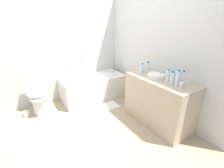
# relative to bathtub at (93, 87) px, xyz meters

# --- Properties ---
(ground_plane) EXTENTS (3.73, 3.73, 0.00)m
(ground_plane) POSITION_rel_bathtub_xyz_m (-0.53, -1.02, -0.29)
(ground_plane) COLOR tan
(wall_back_tiled) EXTENTS (3.12, 0.10, 2.35)m
(wall_back_tiled) POSITION_rel_bathtub_xyz_m (-0.53, 0.40, 0.89)
(wall_back_tiled) COLOR silver
(wall_back_tiled) RESTS_ON ground_plane
(wall_right_mirror) EXTENTS (0.10, 3.13, 2.35)m
(wall_right_mirror) POSITION_rel_bathtub_xyz_m (0.88, -1.02, 0.89)
(wall_right_mirror) COLOR silver
(wall_right_mirror) RESTS_ON ground_plane
(bathtub) EXTENTS (1.48, 0.69, 1.27)m
(bathtub) POSITION_rel_bathtub_xyz_m (0.00, 0.00, 0.00)
(bathtub) COLOR silver
(bathtub) RESTS_ON ground_plane
(toilet) EXTENTS (0.38, 0.51, 0.72)m
(toilet) POSITION_rel_bathtub_xyz_m (-1.23, -0.02, 0.08)
(toilet) COLOR white
(toilet) RESTS_ON ground_plane
(vanity_counter) EXTENTS (0.57, 1.21, 0.85)m
(vanity_counter) POSITION_rel_bathtub_xyz_m (0.55, -1.51, 0.14)
(vanity_counter) COLOR tan
(vanity_counter) RESTS_ON ground_plane
(sink_basin) EXTENTS (0.29, 0.29, 0.06)m
(sink_basin) POSITION_rel_bathtub_xyz_m (0.52, -1.42, 0.59)
(sink_basin) COLOR white
(sink_basin) RESTS_ON vanity_counter
(sink_faucet) EXTENTS (0.13, 0.15, 0.08)m
(sink_faucet) POSITION_rel_bathtub_xyz_m (0.69, -1.42, 0.60)
(sink_faucet) COLOR #B3B3B8
(sink_faucet) RESTS_ON vanity_counter
(water_bottle_0) EXTENTS (0.06, 0.06, 0.21)m
(water_bottle_0) POSITION_rel_bathtub_xyz_m (0.51, -1.66, 0.66)
(water_bottle_0) COLOR silver
(water_bottle_0) RESTS_ON vanity_counter
(water_bottle_1) EXTENTS (0.06, 0.06, 0.19)m
(water_bottle_1) POSITION_rel_bathtub_xyz_m (0.49, -1.10, 0.65)
(water_bottle_1) COLOR silver
(water_bottle_1) RESTS_ON vanity_counter
(water_bottle_2) EXTENTS (0.06, 0.06, 0.24)m
(water_bottle_2) POSITION_rel_bathtub_xyz_m (0.52, -1.83, 0.68)
(water_bottle_2) COLOR silver
(water_bottle_2) RESTS_ON vanity_counter
(water_bottle_3) EXTENTS (0.07, 0.07, 0.20)m
(water_bottle_3) POSITION_rel_bathtub_xyz_m (0.51, -1.74, 0.66)
(water_bottle_3) COLOR silver
(water_bottle_3) RESTS_ON vanity_counter
(water_bottle_4) EXTENTS (0.07, 0.07, 0.22)m
(water_bottle_4) POSITION_rel_bathtub_xyz_m (0.57, -1.15, 0.66)
(water_bottle_4) COLOR silver
(water_bottle_4) RESTS_ON vanity_counter
(water_bottle_5) EXTENTS (0.06, 0.06, 0.24)m
(water_bottle_5) POSITION_rel_bathtub_xyz_m (0.58, -1.87, 0.67)
(water_bottle_5) COLOR silver
(water_bottle_5) RESTS_ON vanity_counter
(drinking_glass_0) EXTENTS (0.07, 0.07, 0.10)m
(drinking_glass_0) POSITION_rel_bathtub_xyz_m (0.53, -1.02, 0.61)
(drinking_glass_0) COLOR white
(drinking_glass_0) RESTS_ON vanity_counter
(drinking_glass_1) EXTENTS (0.07, 0.07, 0.08)m
(drinking_glass_1) POSITION_rel_bathtub_xyz_m (0.49, -1.92, 0.60)
(drinking_glass_1) COLOR white
(drinking_glass_1) RESTS_ON vanity_counter
(bath_mat) EXTENTS (0.63, 0.33, 0.01)m
(bath_mat) POSITION_rel_bathtub_xyz_m (-0.02, -0.55, -0.28)
(bath_mat) COLOR white
(bath_mat) RESTS_ON ground_plane
(toilet_paper_roll) EXTENTS (0.11, 0.11, 0.11)m
(toilet_paper_roll) POSITION_rel_bathtub_xyz_m (-1.49, -0.02, -0.23)
(toilet_paper_roll) COLOR white
(toilet_paper_roll) RESTS_ON ground_plane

